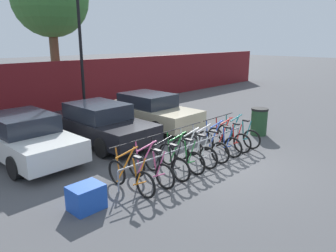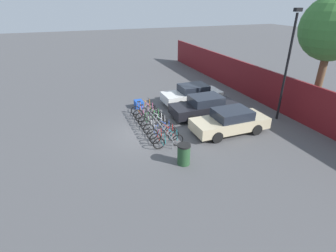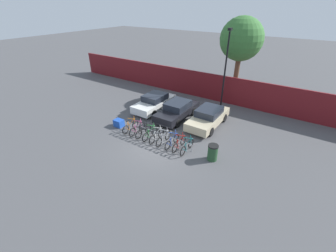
# 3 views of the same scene
# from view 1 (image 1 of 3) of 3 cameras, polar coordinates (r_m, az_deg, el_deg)

# --- Properties ---
(ground_plane) EXTENTS (120.00, 120.00, 0.00)m
(ground_plane) POSITION_cam_1_polar(r_m,az_deg,el_deg) (9.75, 8.65, -6.62)
(ground_plane) COLOR #4C4C4F
(hoarding_wall) EXTENTS (36.00, 0.16, 2.53)m
(hoarding_wall) POSITION_cam_1_polar(r_m,az_deg,el_deg) (16.58, -19.29, 6.19)
(hoarding_wall) COLOR maroon
(hoarding_wall) RESTS_ON ground
(bike_rack) EXTENTS (5.34, 0.04, 0.57)m
(bike_rack) POSITION_cam_1_polar(r_m,az_deg,el_deg) (9.60, 3.83, -3.63)
(bike_rack) COLOR gray
(bike_rack) RESTS_ON ground
(bicycle_orange) EXTENTS (0.68, 1.71, 1.05)m
(bicycle_orange) POSITION_cam_1_polar(r_m,az_deg,el_deg) (7.96, -6.56, -8.72)
(bicycle_orange) COLOR black
(bicycle_orange) RESTS_ON ground
(bicycle_pink) EXTENTS (0.68, 1.71, 1.05)m
(bicycle_pink) POSITION_cam_1_polar(r_m,az_deg,el_deg) (8.35, -3.16, -7.47)
(bicycle_pink) COLOR black
(bicycle_pink) RESTS_ON ground
(bicycle_black) EXTENTS (0.68, 1.71, 1.05)m
(bicycle_black) POSITION_cam_1_polar(r_m,az_deg,el_deg) (8.73, -0.40, -6.43)
(bicycle_black) COLOR black
(bicycle_black) RESTS_ON ground
(bicycle_green) EXTENTS (0.68, 1.71, 1.05)m
(bicycle_green) POSITION_cam_1_polar(r_m,az_deg,el_deg) (9.15, 2.25, -5.41)
(bicycle_green) COLOR black
(bicycle_green) RESTS_ON ground
(bicycle_white) EXTENTS (0.68, 1.71, 1.05)m
(bicycle_white) POSITION_cam_1_polar(r_m,az_deg,el_deg) (9.56, 4.51, -4.53)
(bicycle_white) COLOR black
(bicycle_white) RESTS_ON ground
(bicycle_silver) EXTENTS (0.68, 1.71, 1.05)m
(bicycle_silver) POSITION_cam_1_polar(r_m,az_deg,el_deg) (9.99, 6.59, -3.72)
(bicycle_silver) COLOR black
(bicycle_silver) RESTS_ON ground
(bicycle_blue) EXTENTS (0.68, 1.71, 1.05)m
(bicycle_blue) POSITION_cam_1_polar(r_m,az_deg,el_deg) (10.52, 8.84, -2.82)
(bicycle_blue) COLOR black
(bicycle_blue) RESTS_ON ground
(bicycle_red) EXTENTS (0.68, 1.71, 1.05)m
(bicycle_red) POSITION_cam_1_polar(r_m,az_deg,el_deg) (10.95, 10.46, -2.18)
(bicycle_red) COLOR black
(bicycle_red) RESTS_ON ground
(bicycle_teal) EXTENTS (0.68, 1.71, 1.05)m
(bicycle_teal) POSITION_cam_1_polar(r_m,az_deg,el_deg) (11.43, 12.09, -1.53)
(bicycle_teal) COLOR black
(bicycle_teal) RESTS_ON ground
(car_white) EXTENTS (1.91, 4.39, 1.40)m
(car_white) POSITION_cam_1_polar(r_m,az_deg,el_deg) (10.79, -23.79, -1.76)
(car_white) COLOR silver
(car_white) RESTS_ON ground
(car_black) EXTENTS (1.91, 4.41, 1.40)m
(car_black) POSITION_cam_1_polar(r_m,az_deg,el_deg) (11.68, -11.80, 0.43)
(car_black) COLOR black
(car_black) RESTS_ON ground
(car_beige) EXTENTS (1.91, 4.47, 1.40)m
(car_beige) POSITION_cam_1_polar(r_m,az_deg,el_deg) (13.50, -3.30, 2.69)
(car_beige) COLOR #C1B28E
(car_beige) RESTS_ON ground
(lamp_post) EXTENTS (0.24, 0.44, 6.65)m
(lamp_post) POSITION_cam_1_polar(r_m,az_deg,el_deg) (16.04, -15.08, 14.94)
(lamp_post) COLOR black
(lamp_post) RESTS_ON ground
(trash_bin) EXTENTS (0.63, 0.63, 1.03)m
(trash_bin) POSITION_cam_1_polar(r_m,az_deg,el_deg) (12.88, 15.57, 0.76)
(trash_bin) COLOR #234728
(trash_bin) RESTS_ON ground
(cargo_crate) EXTENTS (0.70, 0.56, 0.55)m
(cargo_crate) POSITION_cam_1_polar(r_m,az_deg,el_deg) (7.38, -14.04, -11.96)
(cargo_crate) COLOR blue
(cargo_crate) RESTS_ON ground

